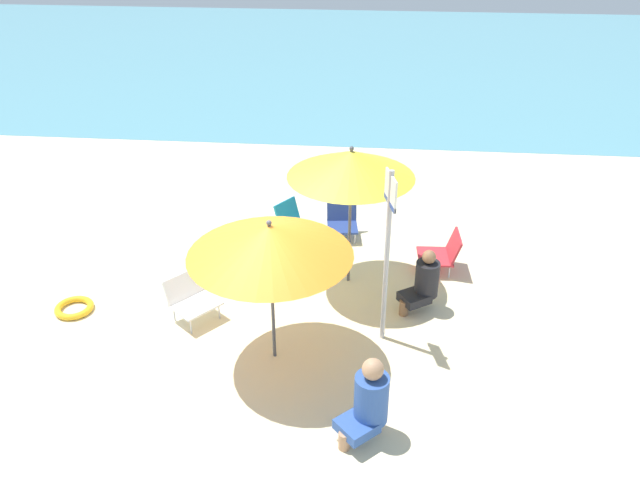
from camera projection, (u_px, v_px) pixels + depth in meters
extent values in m
plane|color=beige|center=(215.00, 337.00, 8.05)|extent=(40.00, 40.00, 0.00)
cube|color=#5693A3|center=(321.00, 55.00, 20.70)|extent=(40.00, 16.00, 0.01)
cylinder|color=#4C4C51|center=(272.00, 294.00, 7.30)|extent=(0.04, 0.04, 1.78)
cone|color=orange|center=(270.00, 240.00, 6.95)|extent=(1.84, 1.84, 0.36)
sphere|color=#4C4C51|center=(269.00, 223.00, 6.84)|extent=(0.06, 0.06, 0.06)
cylinder|color=#4C4C51|center=(350.00, 219.00, 8.69)|extent=(0.04, 0.04, 1.97)
cone|color=yellow|center=(351.00, 164.00, 8.29)|extent=(1.68, 1.68, 0.36)
sphere|color=#4C4C51|center=(352.00, 149.00, 8.19)|extent=(0.06, 0.06, 0.06)
cube|color=white|center=(196.00, 305.00, 8.24)|extent=(0.71, 0.72, 0.03)
cube|color=white|center=(184.00, 286.00, 8.31)|extent=(0.46, 0.51, 0.33)
cylinder|color=silver|center=(219.00, 311.00, 8.33)|extent=(0.02, 0.02, 0.22)
cylinder|color=silver|center=(191.00, 326.00, 8.06)|extent=(0.02, 0.02, 0.22)
cylinder|color=silver|center=(202.00, 300.00, 8.55)|extent=(0.02, 0.02, 0.22)
cylinder|color=silver|center=(174.00, 314.00, 8.28)|extent=(0.02, 0.02, 0.22)
cube|color=navy|center=(342.00, 227.00, 10.14)|extent=(0.52, 0.52, 0.03)
cube|color=navy|center=(342.00, 208.00, 10.26)|extent=(0.48, 0.21, 0.41)
cylinder|color=silver|center=(355.00, 238.00, 10.04)|extent=(0.02, 0.02, 0.19)
cylinder|color=silver|center=(331.00, 239.00, 10.03)|extent=(0.02, 0.02, 0.19)
cylinder|color=silver|center=(353.00, 227.00, 10.36)|extent=(0.02, 0.02, 0.19)
cylinder|color=silver|center=(330.00, 227.00, 10.36)|extent=(0.02, 0.02, 0.19)
cube|color=red|center=(435.00, 257.00, 9.32)|extent=(0.51, 0.56, 0.03)
cube|color=red|center=(454.00, 246.00, 9.22)|extent=(0.17, 0.54, 0.36)
cylinder|color=silver|center=(422.00, 271.00, 9.20)|extent=(0.02, 0.02, 0.20)
cylinder|color=silver|center=(419.00, 256.00, 9.57)|extent=(0.02, 0.02, 0.20)
cylinder|color=silver|center=(449.00, 272.00, 9.19)|extent=(0.02, 0.02, 0.20)
cylinder|color=silver|center=(446.00, 256.00, 9.56)|extent=(0.02, 0.02, 0.20)
cube|color=teal|center=(300.00, 230.00, 9.97)|extent=(0.66, 0.65, 0.03)
cube|color=teal|center=(287.00, 214.00, 10.01)|extent=(0.39, 0.47, 0.40)
cylinder|color=silver|center=(317.00, 236.00, 10.05)|extent=(0.02, 0.02, 0.22)
cylinder|color=silver|center=(302.00, 246.00, 9.80)|extent=(0.02, 0.02, 0.22)
cylinder|color=silver|center=(299.00, 229.00, 10.27)|extent=(0.02, 0.02, 0.22)
cylinder|color=silver|center=(283.00, 238.00, 10.01)|extent=(0.02, 0.02, 0.22)
cube|color=#2D519E|center=(357.00, 426.00, 6.47)|extent=(0.50, 0.50, 0.12)
cylinder|color=tan|center=(344.00, 441.00, 6.43)|extent=(0.12, 0.12, 0.20)
cylinder|color=#2D519E|center=(371.00, 398.00, 6.43)|extent=(0.35, 0.35, 0.54)
sphere|color=tan|center=(373.00, 369.00, 6.24)|extent=(0.22, 0.22, 0.22)
cube|color=black|center=(414.00, 298.00, 8.42)|extent=(0.47, 0.46, 0.12)
cylinder|color=#896042|center=(404.00, 308.00, 8.41)|extent=(0.12, 0.12, 0.21)
cylinder|color=black|center=(427.00, 279.00, 8.38)|extent=(0.31, 0.31, 0.48)
sphere|color=#896042|center=(429.00, 257.00, 8.21)|extent=(0.18, 0.18, 0.18)
cylinder|color=#ADADB2|center=(387.00, 260.00, 7.49)|extent=(0.06, 0.06, 2.26)
cube|color=white|center=(391.00, 190.00, 7.05)|extent=(0.13, 0.43, 0.37)
cube|color=navy|center=(390.00, 203.00, 7.12)|extent=(0.13, 0.43, 0.06)
torus|color=yellow|center=(74.00, 308.00, 8.51)|extent=(0.50, 0.50, 0.09)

